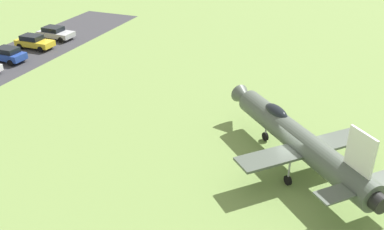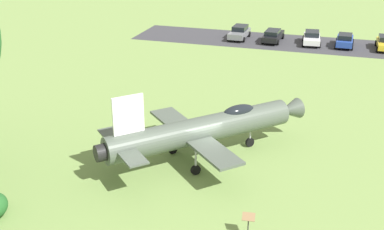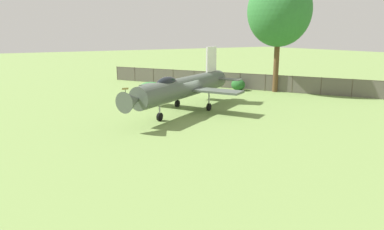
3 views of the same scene
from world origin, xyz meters
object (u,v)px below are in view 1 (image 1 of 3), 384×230
parked_car_blue (6,54)px  display_jet (296,137)px  parked_car_silver (55,33)px  parked_car_yellow (34,42)px

parked_car_blue → display_jet: bearing=166.9°
display_jet → parked_car_silver: size_ratio=2.87×
parked_car_yellow → parked_car_blue: bearing=-88.6°
parked_car_yellow → parked_car_blue: (1.03, 4.20, 0.02)m
display_jet → parked_car_blue: size_ratio=2.92×
display_jet → parked_car_blue: bearing=30.2°
parked_car_silver → parked_car_yellow: (1.00, 3.50, 0.02)m
parked_car_silver → parked_car_blue: bearing=-88.1°
display_jet → parked_car_yellow: bearing=22.9°
parked_car_silver → parked_car_blue: size_ratio=1.02×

